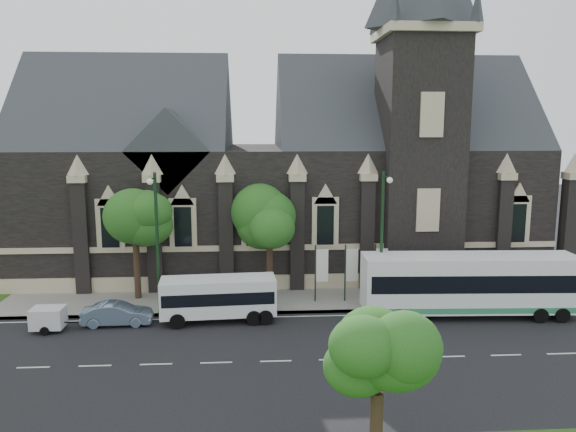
{
  "coord_description": "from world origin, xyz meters",
  "views": [
    {
      "loc": [
        2.01,
        -26.31,
        11.85
      ],
      "look_at": [
        3.99,
        6.0,
        6.46
      ],
      "focal_mm": 34.37,
      "sensor_mm": 36.0,
      "label": 1
    }
  ],
  "objects": [
    {
      "name": "museum",
      "position": [
        5.12,
        18.78,
        8.17
      ],
      "size": [
        40.0,
        17.7,
        29.9
      ],
      "color": "black",
      "rests_on": "ground"
    },
    {
      "name": "sidewalk",
      "position": [
        0.0,
        9.5,
        0.07
      ],
      "size": [
        80.0,
        5.0,
        0.15
      ],
      "primitive_type": "cube",
      "color": "gray",
      "rests_on": "ground"
    },
    {
      "name": "street_lamp_mid",
      "position": [
        -4.0,
        7.09,
        5.11
      ],
      "size": [
        0.36,
        1.88,
        9.0
      ],
      "color": "black",
      "rests_on": "ground"
    },
    {
      "name": "tree_park_east",
      "position": [
        6.18,
        -9.32,
        4.62
      ],
      "size": [
        3.4,
        3.4,
        6.28
      ],
      "color": "black",
      "rests_on": "ground"
    },
    {
      "name": "shuttle_bus",
      "position": [
        -0.22,
        6.09,
        1.55
      ],
      "size": [
        7.04,
        2.86,
        2.67
      ],
      "rotation": [
        0.0,
        0.0,
        0.07
      ],
      "color": "white",
      "rests_on": "ground"
    },
    {
      "name": "tree_walk_left",
      "position": [
        -5.8,
        10.7,
        5.73
      ],
      "size": [
        3.91,
        3.91,
        7.64
      ],
      "color": "black",
      "rests_on": "ground"
    },
    {
      "name": "banner_flag_center",
      "position": [
        8.29,
        9.0,
        2.38
      ],
      "size": [
        0.9,
        0.1,
        4.0
      ],
      "color": "black",
      "rests_on": "ground"
    },
    {
      "name": "sedan",
      "position": [
        -6.26,
        5.74,
        0.68
      ],
      "size": [
        4.17,
        1.59,
        1.36
      ],
      "primitive_type": "imported",
      "rotation": [
        0.0,
        0.0,
        1.61
      ],
      "color": "slate",
      "rests_on": "ground"
    },
    {
      "name": "tour_coach",
      "position": [
        15.32,
        6.06,
        2.09
      ],
      "size": [
        13.32,
        3.48,
        3.86
      ],
      "rotation": [
        0.0,
        0.0,
        -0.04
      ],
      "color": "white",
      "rests_on": "ground"
    },
    {
      "name": "ground",
      "position": [
        0.0,
        0.0,
        0.0
      ],
      "size": [
        160.0,
        160.0,
        0.0
      ],
      "primitive_type": "plane",
      "color": "black",
      "rests_on": "ground"
    },
    {
      "name": "banner_flag_right",
      "position": [
        10.29,
        9.0,
        2.38
      ],
      "size": [
        0.9,
        0.1,
        4.0
      ],
      "color": "black",
      "rests_on": "ground"
    },
    {
      "name": "tree_walk_right",
      "position": [
        3.21,
        10.71,
        5.82
      ],
      "size": [
        4.08,
        4.08,
        7.8
      ],
      "color": "black",
      "rests_on": "ground"
    },
    {
      "name": "street_lamp_near",
      "position": [
        10.0,
        7.09,
        5.11
      ],
      "size": [
        0.36,
        1.88,
        9.0
      ],
      "color": "black",
      "rests_on": "ground"
    },
    {
      "name": "box_trailer",
      "position": [
        -10.0,
        4.96,
        0.8
      ],
      "size": [
        2.63,
        1.54,
        1.4
      ],
      "rotation": [
        0.0,
        0.0,
        0.01
      ],
      "color": "silver",
      "rests_on": "ground"
    },
    {
      "name": "banner_flag_left",
      "position": [
        6.29,
        9.0,
        2.38
      ],
      "size": [
        0.9,
        0.1,
        4.0
      ],
      "color": "black",
      "rests_on": "ground"
    }
  ]
}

